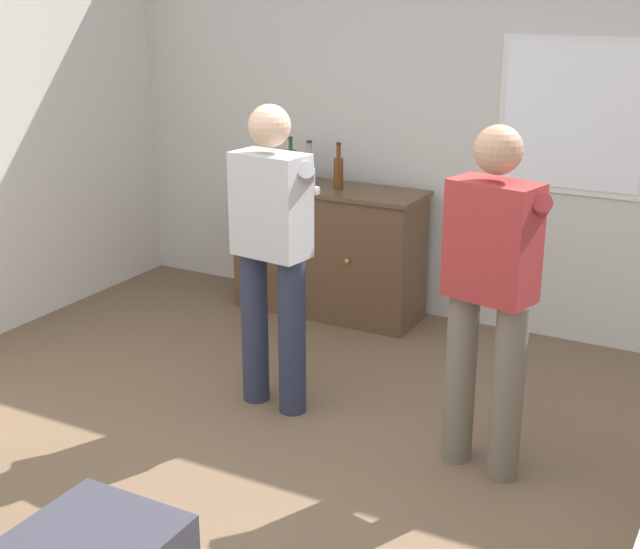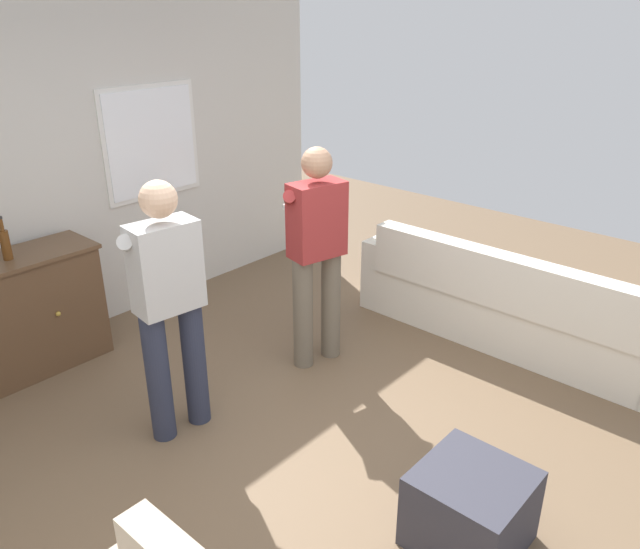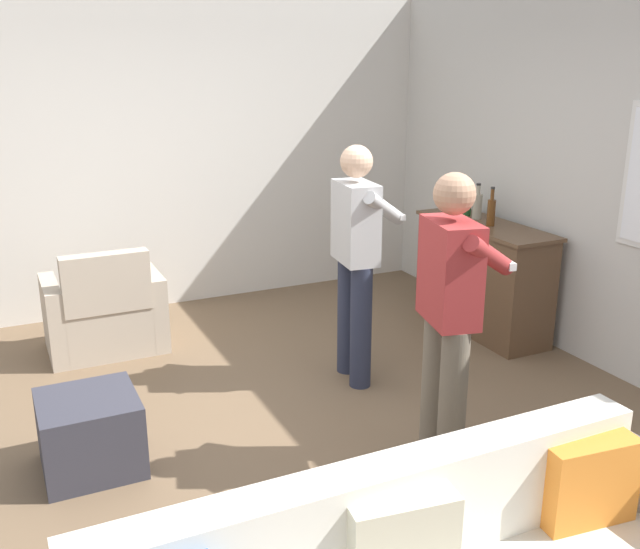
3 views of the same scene
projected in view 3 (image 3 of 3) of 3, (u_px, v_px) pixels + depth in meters
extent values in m
plane|color=brown|center=(264.00, 430.00, 4.46)|extent=(10.40, 10.40, 0.00)
cube|color=beige|center=(605.00, 177.00, 5.13)|extent=(5.20, 0.12, 2.80)
cube|color=silver|center=(153.00, 154.00, 6.34)|extent=(0.12, 5.20, 2.80)
cube|color=silver|center=(383.00, 515.00, 2.61)|extent=(0.18, 2.26, 0.42)
cube|color=orange|center=(589.00, 482.00, 2.87)|extent=(0.18, 0.41, 0.36)
cube|color=beige|center=(401.00, 543.00, 2.51)|extent=(0.19, 0.41, 0.36)
cube|color=#B2A38E|center=(105.00, 325.00, 5.64)|extent=(0.64, 0.64, 0.40)
cube|color=#B2A38E|center=(106.00, 283.00, 5.29)|extent=(0.14, 0.64, 0.45)
cube|color=#B2A38E|center=(53.00, 320.00, 5.46)|extent=(0.64, 0.12, 0.60)
cube|color=#B2A38E|center=(152.00, 306.00, 5.77)|extent=(0.64, 0.12, 0.60)
cube|color=brown|center=(482.00, 278.00, 6.00)|extent=(1.32, 0.44, 0.89)
cube|color=brown|center=(486.00, 225.00, 5.87)|extent=(1.36, 0.48, 0.03)
sphere|color=#B79338|center=(441.00, 269.00, 6.12)|extent=(0.04, 0.04, 0.04)
sphere|color=#B79338|center=(479.00, 286.00, 5.67)|extent=(0.04, 0.04, 0.04)
cylinder|color=#1E4C23|center=(467.00, 203.00, 6.14)|extent=(0.08, 0.08, 0.22)
cylinder|color=#1E4C23|center=(468.00, 186.00, 6.09)|extent=(0.03, 0.03, 0.08)
cylinder|color=#262626|center=(468.00, 180.00, 6.08)|extent=(0.03, 0.03, 0.02)
cylinder|color=#593314|center=(491.00, 213.00, 5.75)|extent=(0.07, 0.07, 0.21)
cylinder|color=#593314|center=(492.00, 194.00, 5.71)|extent=(0.03, 0.03, 0.09)
cylinder|color=#262626|center=(493.00, 188.00, 5.69)|extent=(0.03, 0.03, 0.02)
cylinder|color=gray|center=(477.00, 206.00, 6.00)|extent=(0.08, 0.08, 0.21)
cylinder|color=gray|center=(478.00, 190.00, 5.96)|extent=(0.03, 0.03, 0.07)
cylinder|color=#262626|center=(479.00, 184.00, 5.94)|extent=(0.04, 0.04, 0.02)
cube|color=#33333D|center=(90.00, 433.00, 3.99)|extent=(0.53, 0.53, 0.43)
cylinder|color=#282D42|center=(348.00, 315.00, 5.17)|extent=(0.15, 0.15, 0.88)
cylinder|color=#282D42|center=(361.00, 327.00, 4.93)|extent=(0.15, 0.15, 0.88)
cube|color=#B7B7B7|center=(356.00, 223.00, 4.84)|extent=(0.42, 0.27, 0.55)
sphere|color=#D8AD8C|center=(357.00, 161.00, 4.72)|extent=(0.22, 0.22, 0.22)
cylinder|color=#B7B7B7|center=(371.00, 202.00, 4.96)|extent=(0.36, 0.38, 0.29)
cylinder|color=#B7B7B7|center=(384.00, 208.00, 4.75)|extent=(0.29, 0.43, 0.29)
cube|color=white|center=(399.00, 216.00, 4.93)|extent=(0.15, 0.06, 0.04)
cylinder|color=#6B6051|center=(435.00, 385.00, 4.07)|extent=(0.15, 0.15, 0.88)
cylinder|color=#6B6051|center=(452.00, 406.00, 3.82)|extent=(0.15, 0.15, 0.88)
cube|color=#9E2D2D|center=(450.00, 272.00, 3.73)|extent=(0.44, 0.30, 0.55)
sphere|color=tan|center=(455.00, 194.00, 3.61)|extent=(0.22, 0.22, 0.22)
cylinder|color=#9E2D2D|center=(471.00, 245.00, 3.84)|extent=(0.39, 0.36, 0.29)
cylinder|color=#9E2D2D|center=(489.00, 256.00, 3.63)|extent=(0.25, 0.44, 0.29)
cube|color=white|center=(507.00, 264.00, 3.79)|extent=(0.16, 0.07, 0.04)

